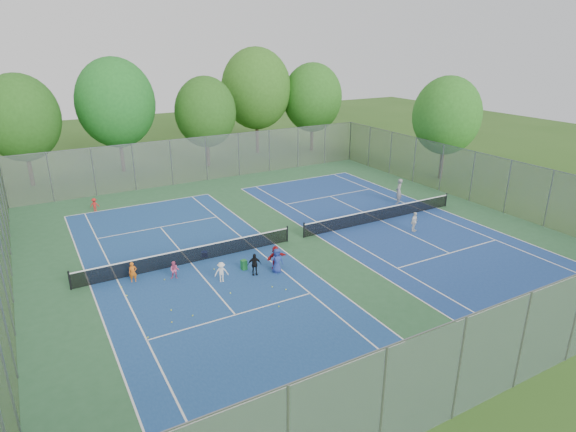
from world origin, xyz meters
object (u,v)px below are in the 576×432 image
(instructor, at_px, (399,191))
(net_left, at_px, (190,256))
(net_right, at_px, (381,215))
(ball_hopper, at_px, (244,265))
(ball_crate, at_px, (205,254))

(instructor, bearing_deg, net_left, -27.53)
(net_right, distance_m, ball_hopper, 11.89)
(net_left, bearing_deg, ball_hopper, -44.32)
(ball_crate, distance_m, instructor, 16.79)
(net_left, bearing_deg, net_right, 0.00)
(ball_hopper, xyz_separation_m, instructor, (15.35, 4.63, 0.70))
(net_right, height_order, ball_crate, net_right)
(net_left, relative_size, ball_crate, 37.19)
(ball_crate, bearing_deg, net_left, -155.29)
(net_right, xyz_separation_m, ball_crate, (-12.99, 0.47, -0.31))
(net_right, height_order, ball_hopper, net_right)
(net_left, height_order, ball_crate, net_left)
(ball_hopper, bearing_deg, net_right, 11.02)
(instructor, bearing_deg, ball_hopper, -18.34)
(net_left, relative_size, ball_hopper, 22.28)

